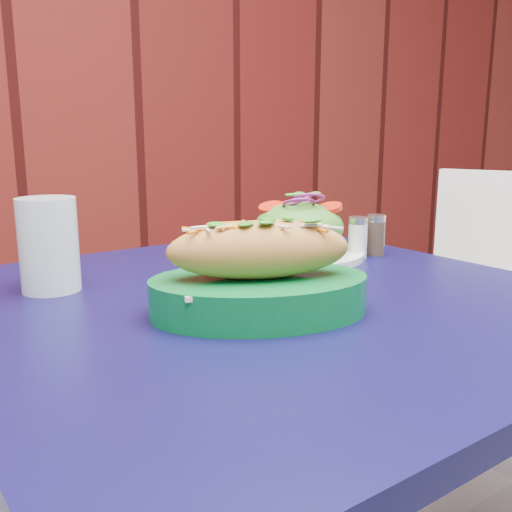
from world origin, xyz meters
TOP-DOWN VIEW (x-y plane):
  - cafe_table at (-0.36, 1.73)m, footprint 0.81×0.81m
  - chair_right at (0.37, 1.81)m, footprint 0.52×0.51m
  - banh_mi_basket at (-0.42, 1.66)m, footprint 0.32×0.27m
  - salad_plate at (-0.17, 1.88)m, footprint 0.23×0.23m
  - water_glass at (-0.60, 1.91)m, footprint 0.08×0.08m
  - salt_shaker at (-0.09, 1.82)m, footprint 0.03×0.03m
  - pepper_shaker at (-0.04, 1.82)m, footprint 0.03×0.03m

SIDE VIEW (x-z plane):
  - chair_right at x=0.37m, z-range 0.07..0.95m
  - cafe_table at x=-0.36m, z-range 0.29..1.04m
  - salt_shaker at x=-0.09m, z-range 0.75..0.82m
  - pepper_shaker at x=-0.04m, z-range 0.75..0.82m
  - salad_plate at x=-0.17m, z-range 0.74..0.85m
  - banh_mi_basket at x=-0.42m, z-range 0.74..0.86m
  - water_glass at x=-0.60m, z-range 0.75..0.88m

